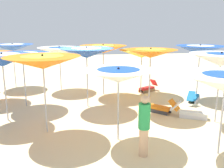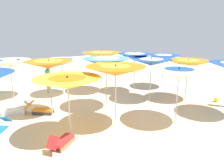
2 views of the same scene
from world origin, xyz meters
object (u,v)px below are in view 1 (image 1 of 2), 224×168
at_px(beach_umbrella_14, 200,50).
at_px(beach_umbrella_7, 87,53).
at_px(beach_umbrella_6, 23,57).
at_px(beach_umbrella_11, 59,51).
at_px(beach_umbrella_8, 151,53).
at_px(lounger_1, 161,108).
at_px(beach_umbrella_3, 118,76).
at_px(beach_umbrella_2, 43,62).
at_px(beachgoer_0, 144,125).
at_px(beach_umbrella_9, 221,60).
at_px(beach_umbrella_12, 103,49).
at_px(lounger_2, 148,88).
at_px(beach_umbrella_10, 13,48).
at_px(lounger_0, 190,113).
at_px(beach_umbrella_13, 142,54).
at_px(lounger_3, 194,97).
at_px(beach_umbrella_1, 2,60).

bearing_deg(beach_umbrella_14, beach_umbrella_7, 95.98).
height_order(beach_umbrella_6, beach_umbrella_11, same).
distance_m(beach_umbrella_8, lounger_1, 2.14).
bearing_deg(beach_umbrella_3, beach_umbrella_7, 12.63).
height_order(beach_umbrella_11, beach_umbrella_14, beach_umbrella_14).
bearing_deg(beach_umbrella_2, beach_umbrella_7, -30.15).
xyz_separation_m(beach_umbrella_3, beachgoer_0, (-1.02, -0.49, -1.10)).
bearing_deg(beach_umbrella_9, beach_umbrella_12, 39.25).
bearing_deg(lounger_2, beach_umbrella_10, -48.35).
height_order(beach_umbrella_8, beach_umbrella_10, beach_umbrella_8).
bearing_deg(beach_umbrella_7, lounger_0, -117.44).
xyz_separation_m(beach_umbrella_6, beach_umbrella_12, (1.40, -3.45, 0.15)).
height_order(beach_umbrella_13, lounger_1, beach_umbrella_13).
height_order(beach_umbrella_3, beach_umbrella_10, beach_umbrella_10).
bearing_deg(lounger_0, beach_umbrella_9, -11.53).
height_order(beach_umbrella_7, beach_umbrella_10, beach_umbrella_7).
relative_size(lounger_0, beachgoer_0, 0.82).
relative_size(beach_umbrella_6, beach_umbrella_13, 1.03).
height_order(beach_umbrella_3, beachgoer_0, beach_umbrella_3).
bearing_deg(lounger_0, lounger_2, 122.69).
bearing_deg(beach_umbrella_13, lounger_3, -130.98).
relative_size(beach_umbrella_9, beach_umbrella_12, 1.00).
bearing_deg(lounger_2, beach_umbrella_2, 11.70).
bearing_deg(beach_umbrella_6, beach_umbrella_14, -89.16).
distance_m(beach_umbrella_13, lounger_3, 3.18).
xyz_separation_m(beach_umbrella_11, beach_umbrella_12, (-1.23, -2.15, 0.18)).
relative_size(beach_umbrella_3, beach_umbrella_14, 0.87).
xyz_separation_m(beach_umbrella_1, beach_umbrella_12, (3.02, -3.79, 0.06)).
bearing_deg(lounger_0, beach_umbrella_2, -148.15).
relative_size(lounger_1, beachgoer_0, 0.73).
bearing_deg(beach_umbrella_13, beach_umbrella_10, 69.86).
distance_m(beach_umbrella_3, beachgoer_0, 1.58).
distance_m(beach_umbrella_1, lounger_0, 6.92).
distance_m(beach_umbrella_1, beach_umbrella_9, 7.37).
height_order(beach_umbrella_8, lounger_2, beach_umbrella_8).
bearing_deg(lounger_3, beach_umbrella_9, -149.99).
height_order(beach_umbrella_10, lounger_2, beach_umbrella_10).
bearing_deg(lounger_2, beach_umbrella_6, -16.90).
relative_size(beach_umbrella_12, lounger_1, 2.10).
relative_size(beach_umbrella_14, lounger_3, 2.00).
bearing_deg(beach_umbrella_3, beachgoer_0, -154.40).
relative_size(beach_umbrella_13, lounger_0, 1.69).
relative_size(beach_umbrella_12, beach_umbrella_13, 1.10).
bearing_deg(beach_umbrella_8, beachgoer_0, 161.10).
xyz_separation_m(beach_umbrella_7, lounger_1, (-1.22, -2.79, -2.04)).
distance_m(beach_umbrella_11, beach_umbrella_12, 2.48).
bearing_deg(beach_umbrella_2, beach_umbrella_6, 22.17).
xyz_separation_m(beach_umbrella_14, lounger_2, (1.46, 1.95, -2.05)).
bearing_deg(lounger_3, beach_umbrella_10, 102.99).
bearing_deg(beach_umbrella_8, beach_umbrella_1, 94.15).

